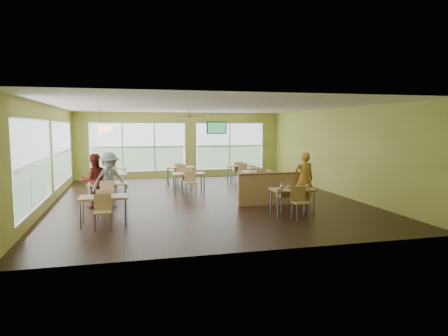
{
  "coord_description": "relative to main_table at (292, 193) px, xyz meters",
  "views": [
    {
      "loc": [
        -2.62,
        -13.5,
        2.53
      ],
      "look_at": [
        0.42,
        -1.21,
        1.2
      ],
      "focal_mm": 32.0,
      "sensor_mm": 36.0,
      "label": 1
    }
  ],
  "objects": [
    {
      "name": "room",
      "position": [
        -2.0,
        3.0,
        0.97
      ],
      "size": [
        12.0,
        12.04,
        3.2
      ],
      "color": "black",
      "rests_on": "ground"
    },
    {
      "name": "window_bays",
      "position": [
        -4.65,
        6.08,
        0.85
      ],
      "size": [
        9.24,
        10.24,
        2.38
      ],
      "color": "white",
      "rests_on": "room"
    },
    {
      "name": "main_table",
      "position": [
        0.0,
        0.0,
        0.0
      ],
      "size": [
        1.22,
        1.52,
        0.87
      ],
      "color": "tan",
      "rests_on": "floor"
    },
    {
      "name": "half_wall_divider",
      "position": [
        0.0,
        1.45,
        -0.11
      ],
      "size": [
        2.4,
        0.14,
        1.04
      ],
      "color": "tan",
      "rests_on": "floor"
    },
    {
      "name": "dining_tables",
      "position": [
        -3.05,
        4.71,
        -0.0
      ],
      "size": [
        6.92,
        8.72,
        0.87
      ],
      "color": "tan",
      "rests_on": "floor"
    },
    {
      "name": "pendant_lights",
      "position": [
        -5.2,
        3.68,
        1.82
      ],
      "size": [
        0.11,
        7.31,
        0.86
      ],
      "color": "#2D2119",
      "rests_on": "ceiling"
    },
    {
      "name": "ceiling_fan",
      "position": [
        -2.0,
        6.0,
        2.32
      ],
      "size": [
        1.25,
        1.25,
        0.29
      ],
      "color": "#2D2119",
      "rests_on": "ceiling"
    },
    {
      "name": "tv_backwall",
      "position": [
        -0.2,
        8.9,
        1.82
      ],
      "size": [
        1.0,
        0.07,
        0.6
      ],
      "color": "black",
      "rests_on": "wall_back"
    },
    {
      "name": "man_plaid",
      "position": [
        0.89,
        1.14,
        0.23
      ],
      "size": [
        0.67,
        0.49,
        1.72
      ],
      "primitive_type": "imported",
      "rotation": [
        0.0,
        0.0,
        3.01
      ],
      "color": "orange",
      "rests_on": "floor"
    },
    {
      "name": "patron_maroon",
      "position": [
        -5.59,
        2.42,
        0.21
      ],
      "size": [
        0.95,
        0.82,
        1.69
      ],
      "primitive_type": "imported",
      "rotation": [
        0.0,
        0.0,
        3.39
      ],
      "color": "#5F1910",
      "rests_on": "floor"
    },
    {
      "name": "patron_grey",
      "position": [
        -5.12,
        2.28,
        0.23
      ],
      "size": [
        1.28,
        1.02,
        1.73
      ],
      "primitive_type": "imported",
      "rotation": [
        0.0,
        0.0,
        0.38
      ],
      "color": "slate",
      "rests_on": "floor"
    },
    {
      "name": "cup_blue",
      "position": [
        -0.4,
        -0.18,
        0.19
      ],
      "size": [
        0.1,
        0.1,
        0.37
      ],
      "color": "white",
      "rests_on": "main_table"
    },
    {
      "name": "cup_yellow",
      "position": [
        -0.19,
        -0.15,
        0.18
      ],
      "size": [
        0.09,
        0.09,
        0.32
      ],
      "color": "white",
      "rests_on": "main_table"
    },
    {
      "name": "cup_red_near",
      "position": [
        0.09,
        -0.14,
        0.18
      ],
      "size": [
        0.09,
        0.09,
        0.31
      ],
      "color": "white",
      "rests_on": "main_table"
    },
    {
      "name": "cup_red_far",
      "position": [
        0.35,
        -0.23,
        0.2
      ],
      "size": [
        0.11,
        0.11,
        0.38
      ],
      "color": "white",
      "rests_on": "main_table"
    },
    {
      "name": "food_basket",
      "position": [
        0.36,
        0.11,
        0.15
      ],
      "size": [
        0.22,
        0.22,
        0.05
      ],
      "color": "black",
      "rests_on": "main_table"
    },
    {
      "name": "ketchup_cup",
      "position": [
        0.45,
        -0.13,
        0.13
      ],
      "size": [
        0.07,
        0.07,
        0.03
      ],
      "primitive_type": "cylinder",
      "color": "#9B1C0C",
      "rests_on": "main_table"
    },
    {
      "name": "wrapper_left",
      "position": [
        -0.5,
        -0.22,
        0.14
      ],
      "size": [
        0.22,
        0.2,
        0.04
      ],
      "primitive_type": "ellipsoid",
      "rotation": [
        0.0,
        0.0,
        -0.31
      ],
      "color": "#9D734C",
      "rests_on": "main_table"
    },
    {
      "name": "wrapper_mid",
      "position": [
        -0.07,
        0.12,
        0.14
      ],
      "size": [
        0.24,
        0.22,
        0.05
      ],
      "primitive_type": "ellipsoid",
      "rotation": [
        0.0,
        0.0,
        0.24
      ],
      "color": "#9D734C",
      "rests_on": "main_table"
    },
    {
      "name": "wrapper_right",
      "position": [
        0.22,
        -0.25,
        0.14
      ],
      "size": [
        0.18,
        0.17,
        0.04
      ],
      "primitive_type": "ellipsoid",
      "rotation": [
        0.0,
        0.0,
        0.24
      ],
      "color": "#9D734C",
      "rests_on": "main_table"
    }
  ]
}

